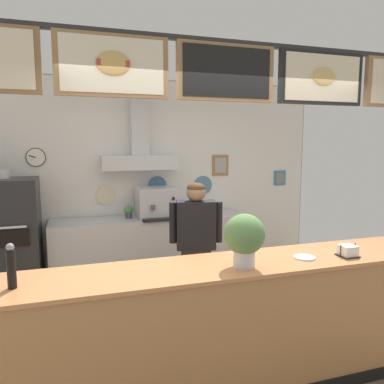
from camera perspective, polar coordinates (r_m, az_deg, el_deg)
ground_plane at (r=3.81m, az=2.93°, el=-23.72°), size 6.01×6.01×0.00m
back_wall_assembly at (r=5.45m, az=-5.53°, el=2.79°), size 5.01×2.83×2.88m
service_counter at (r=3.20m, az=5.94°, el=-19.59°), size 3.58×0.63×1.04m
back_prep_counter at (r=5.39m, az=-6.21°, el=-8.81°), size 2.71×0.63×0.94m
pizza_oven at (r=5.09m, az=-26.28°, el=-6.89°), size 0.75×0.65×1.65m
shop_worker at (r=4.16m, az=0.59°, el=-8.33°), size 0.57×0.31×1.55m
espresso_machine at (r=5.24m, az=-5.31°, el=-1.63°), size 0.57×0.55×0.42m
potted_rosemary at (r=5.25m, az=-9.64°, el=-2.88°), size 0.13×0.13×0.18m
potted_thyme at (r=5.36m, az=-1.41°, el=-2.26°), size 0.18×0.18×0.22m
condiment_plate at (r=3.24m, az=16.75°, el=-9.51°), size 0.17×0.17×0.01m
napkin_holder at (r=3.40m, az=22.62°, el=-8.33°), size 0.15×0.15×0.11m
pepper_grinder at (r=2.72m, az=-25.82°, el=-10.14°), size 0.06×0.06×0.30m
basil_vase at (r=2.87m, az=7.98°, el=-6.93°), size 0.31×0.31×0.41m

